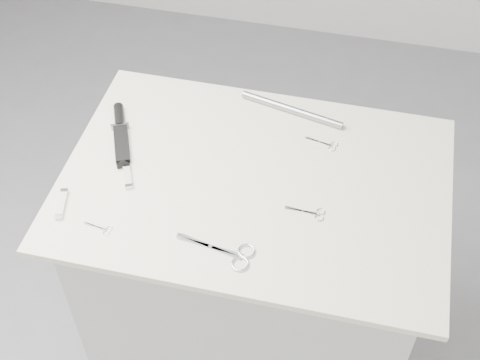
% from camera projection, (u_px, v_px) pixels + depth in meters
% --- Properties ---
extents(ground, '(4.00, 4.00, 0.01)m').
position_uv_depth(ground, '(251.00, 352.00, 2.41)').
color(ground, gray).
rests_on(ground, ground).
extents(plinth, '(0.90, 0.60, 0.90)m').
position_uv_depth(plinth, '(252.00, 282.00, 2.08)').
color(plinth, '#B9B9B7').
rests_on(plinth, ground).
extents(display_board, '(1.00, 0.70, 0.02)m').
position_uv_depth(display_board, '(255.00, 183.00, 1.74)').
color(display_board, beige).
rests_on(display_board, plinth).
extents(large_shears, '(0.19, 0.08, 0.01)m').
position_uv_depth(large_shears, '(232.00, 254.00, 1.57)').
color(large_shears, silver).
rests_on(large_shears, display_board).
extents(embroidery_scissors_a, '(0.10, 0.04, 0.00)m').
position_uv_depth(embroidery_scissors_a, '(312.00, 213.00, 1.65)').
color(embroidery_scissors_a, silver).
rests_on(embroidery_scissors_a, display_board).
extents(embroidery_scissors_b, '(0.09, 0.04, 0.00)m').
position_uv_depth(embroidery_scissors_b, '(326.00, 144.00, 1.82)').
color(embroidery_scissors_b, silver).
rests_on(embroidery_scissors_b, display_board).
extents(tiny_scissors, '(0.07, 0.03, 0.00)m').
position_uv_depth(tiny_scissors, '(101.00, 228.00, 1.62)').
color(tiny_scissors, silver).
rests_on(tiny_scissors, display_board).
extents(sheathed_knife, '(0.12, 0.22, 0.03)m').
position_uv_depth(sheathed_knife, '(120.00, 131.00, 1.84)').
color(sheathed_knife, black).
rests_on(sheathed_knife, display_board).
extents(pocket_knife_a, '(0.04, 0.10, 0.01)m').
position_uv_depth(pocket_knife_a, '(62.00, 204.00, 1.67)').
color(pocket_knife_a, beige).
rests_on(pocket_knife_a, display_board).
extents(pocket_knife_b, '(0.05, 0.08, 0.01)m').
position_uv_depth(pocket_knife_b, '(128.00, 176.00, 1.73)').
color(pocket_knife_b, beige).
rests_on(pocket_knife_b, display_board).
extents(metal_rail, '(0.30, 0.09, 0.02)m').
position_uv_depth(metal_rail, '(292.00, 110.00, 1.90)').
color(metal_rail, gray).
rests_on(metal_rail, display_board).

